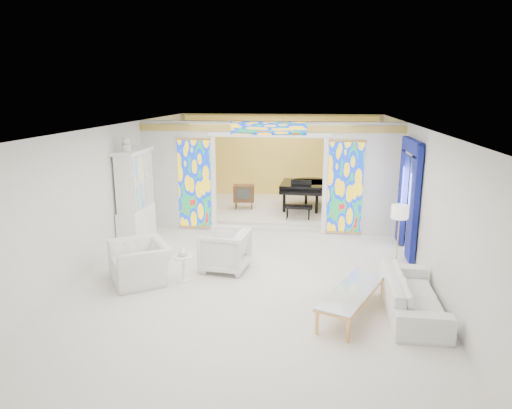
# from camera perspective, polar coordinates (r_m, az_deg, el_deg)

# --- Properties ---
(floor) EXTENTS (12.00, 12.00, 0.00)m
(floor) POSITION_cam_1_polar(r_m,az_deg,el_deg) (10.78, 0.52, -6.42)
(floor) COLOR beige
(floor) RESTS_ON ground
(ceiling) EXTENTS (7.00, 12.00, 0.02)m
(ceiling) POSITION_cam_1_polar(r_m,az_deg,el_deg) (10.14, 0.56, 9.69)
(ceiling) COLOR white
(ceiling) RESTS_ON wall_back
(wall_back) EXTENTS (7.00, 0.02, 3.00)m
(wall_back) POSITION_cam_1_polar(r_m,az_deg,el_deg) (16.24, 2.99, 5.94)
(wall_back) COLOR silver
(wall_back) RESTS_ON floor
(wall_front) EXTENTS (7.00, 0.02, 3.00)m
(wall_front) POSITION_cam_1_polar(r_m,az_deg,el_deg) (4.77, -8.04, -14.32)
(wall_front) COLOR silver
(wall_front) RESTS_ON floor
(wall_left) EXTENTS (0.02, 12.00, 3.00)m
(wall_left) POSITION_cam_1_polar(r_m,az_deg,el_deg) (11.30, -17.39, 1.80)
(wall_left) COLOR silver
(wall_left) RESTS_ON floor
(wall_right) EXTENTS (0.02, 12.00, 3.00)m
(wall_right) POSITION_cam_1_polar(r_m,az_deg,el_deg) (10.56, 19.77, 0.79)
(wall_right) COLOR silver
(wall_right) RESTS_ON floor
(partition_wall) EXTENTS (7.00, 0.22, 3.00)m
(partition_wall) POSITION_cam_1_polar(r_m,az_deg,el_deg) (12.28, 1.62, 4.09)
(partition_wall) COLOR silver
(partition_wall) RESTS_ON floor
(stained_glass_left) EXTENTS (0.90, 0.04, 2.40)m
(stained_glass_left) POSITION_cam_1_polar(r_m,az_deg,el_deg) (12.59, -7.68, 2.58)
(stained_glass_left) COLOR gold
(stained_glass_left) RESTS_ON partition_wall
(stained_glass_right) EXTENTS (0.90, 0.04, 2.40)m
(stained_glass_right) POSITION_cam_1_polar(r_m,az_deg,el_deg) (12.22, 11.08, 2.09)
(stained_glass_right) COLOR gold
(stained_glass_right) RESTS_ON partition_wall
(stained_glass_transom) EXTENTS (2.00, 0.04, 0.34)m
(stained_glass_transom) POSITION_cam_1_polar(r_m,az_deg,el_deg) (12.03, 1.60, 9.49)
(stained_glass_transom) COLOR gold
(stained_glass_transom) RESTS_ON partition_wall
(alcove_platform) EXTENTS (6.80, 3.80, 0.18)m
(alcove_platform) POSITION_cam_1_polar(r_m,az_deg,el_deg) (14.66, 2.37, -0.55)
(alcove_platform) COLOR beige
(alcove_platform) RESTS_ON floor
(gold_curtain_back) EXTENTS (6.70, 0.10, 2.90)m
(gold_curtain_back) POSITION_cam_1_polar(r_m,az_deg,el_deg) (16.13, 2.96, 5.88)
(gold_curtain_back) COLOR gold
(gold_curtain_back) RESTS_ON wall_back
(chandelier) EXTENTS (0.48, 0.48, 0.30)m
(chandelier) POSITION_cam_1_polar(r_m,az_deg,el_deg) (14.13, 3.25, 9.03)
(chandelier) COLOR #DB9A4C
(chandelier) RESTS_ON ceiling
(blue_drapes) EXTENTS (0.14, 1.85, 2.65)m
(blue_drapes) POSITION_cam_1_polar(r_m,az_deg,el_deg) (11.19, 18.55, 2.00)
(blue_drapes) COLOR navy
(blue_drapes) RESTS_ON wall_right
(china_cabinet) EXTENTS (0.56, 1.46, 2.72)m
(china_cabinet) POSITION_cam_1_polar(r_m,az_deg,el_deg) (11.79, -14.84, 0.81)
(china_cabinet) COLOR white
(china_cabinet) RESTS_ON floor
(armchair_left) EXTENTS (1.56, 1.61, 0.79)m
(armchair_left) POSITION_cam_1_polar(r_m,az_deg,el_deg) (9.58, -14.31, -7.02)
(armchair_left) COLOR silver
(armchair_left) RESTS_ON floor
(armchair_right) EXTENTS (1.08, 1.06, 0.88)m
(armchair_right) POSITION_cam_1_polar(r_m,az_deg,el_deg) (9.85, -3.90, -5.72)
(armchair_right) COLOR silver
(armchair_right) RESTS_ON floor
(sofa) EXTENTS (0.94, 2.29, 0.66)m
(sofa) POSITION_cam_1_polar(r_m,az_deg,el_deg) (8.50, 18.98, -10.56)
(sofa) COLOR white
(sofa) RESTS_ON floor
(side_table) EXTENTS (0.44, 0.44, 0.53)m
(side_table) POSITION_cam_1_polar(r_m,az_deg,el_deg) (9.43, -9.10, -7.40)
(side_table) COLOR white
(side_table) RESTS_ON floor
(vase) EXTENTS (0.22, 0.22, 0.20)m
(vase) POSITION_cam_1_polar(r_m,az_deg,el_deg) (9.33, -9.16, -5.76)
(vase) COLOR silver
(vase) RESTS_ON side_table
(coffee_table) EXTENTS (1.38, 2.10, 0.45)m
(coffee_table) POSITION_cam_1_polar(r_m,az_deg,el_deg) (8.14, 12.04, -10.58)
(coffee_table) COLOR silver
(coffee_table) RESTS_ON floor
(floor_lamp) EXTENTS (0.46, 0.46, 1.44)m
(floor_lamp) POSITION_cam_1_polar(r_m,az_deg,el_deg) (10.04, 17.52, -1.27)
(floor_lamp) COLOR #DB9A4C
(floor_lamp) RESTS_ON floor
(grand_piano) EXTENTS (1.65, 2.50, 0.99)m
(grand_piano) POSITION_cam_1_polar(r_m,az_deg,el_deg) (14.44, 6.31, 2.25)
(grand_piano) COLOR black
(grand_piano) RESTS_ON alcove_platform
(tv_console) EXTENTS (0.68, 0.49, 0.74)m
(tv_console) POSITION_cam_1_polar(r_m,az_deg,el_deg) (14.25, -1.53, 1.40)
(tv_console) COLOR brown
(tv_console) RESTS_ON alcove_platform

